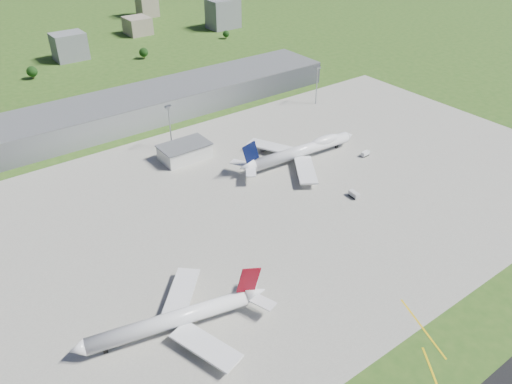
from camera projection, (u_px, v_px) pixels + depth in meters
ground at (130, 131)px, 303.08m from camera, size 1400.00×1400.00×0.00m
apron at (249, 208)px, 233.48m from camera, size 360.00×190.00×0.08m
terminal at (118, 112)px, 309.22m from camera, size 300.00×42.00×15.00m
ops_building at (185, 152)px, 272.04m from camera, size 26.00×16.00×8.00m
mast_center at (169, 120)px, 274.86m from camera, size 3.50×2.00×25.90m
mast_east at (317, 79)px, 330.07m from camera, size 3.50×2.00×25.90m
airliner_red_twin at (177, 319)px, 168.35m from camera, size 67.00×51.42×18.56m
airliner_blue_quad at (302, 151)px, 270.09m from camera, size 75.71×59.26×19.76m
tug_yellow at (215, 349)px, 162.86m from camera, size 3.81×3.48×1.68m
van_white_near at (354, 195)px, 240.41m from camera, size 3.05×5.89×2.85m
van_white_far at (365, 154)px, 275.86m from camera, size 5.25×2.83×2.61m
bldg_c at (69, 46)px, 415.71m from camera, size 26.00×20.00×22.00m
bldg_ce at (138, 26)px, 484.60m from camera, size 22.00×24.00×16.00m
bldg_e at (223, 14)px, 501.19m from camera, size 30.00×22.00×28.00m
tree_c at (32, 71)px, 378.06m from camera, size 8.10×8.10×9.90m
tree_e at (144, 52)px, 420.02m from camera, size 7.65×7.65×9.35m
tree_far_e at (226, 34)px, 472.50m from camera, size 6.30×6.30×7.70m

